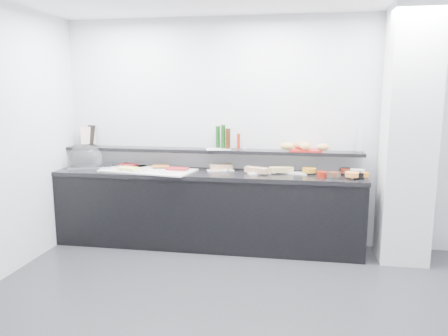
% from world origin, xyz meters
% --- Properties ---
extents(ground, '(5.00, 5.00, 0.00)m').
position_xyz_m(ground, '(0.00, 0.00, 0.00)').
color(ground, '#2D2D30').
rests_on(ground, ground).
extents(back_wall, '(5.00, 0.02, 2.70)m').
position_xyz_m(back_wall, '(0.00, 2.00, 1.35)').
color(back_wall, silver).
rests_on(back_wall, ground).
extents(column, '(0.50, 0.50, 2.70)m').
position_xyz_m(column, '(1.50, 1.65, 1.35)').
color(column, silver).
rests_on(column, ground).
extents(buffet_cabinet, '(3.60, 0.60, 0.85)m').
position_xyz_m(buffet_cabinet, '(-0.70, 1.70, 0.42)').
color(buffet_cabinet, black).
rests_on(buffet_cabinet, ground).
extents(counter_top, '(3.62, 0.62, 0.05)m').
position_xyz_m(counter_top, '(-0.70, 1.70, 0.88)').
color(counter_top, black).
rests_on(counter_top, buffet_cabinet).
extents(wall_shelf, '(3.60, 0.25, 0.04)m').
position_xyz_m(wall_shelf, '(-0.70, 1.88, 1.13)').
color(wall_shelf, black).
rests_on(wall_shelf, back_wall).
extents(cloche_base, '(0.59, 0.48, 0.04)m').
position_xyz_m(cloche_base, '(-2.15, 1.72, 0.92)').
color(cloche_base, '#B5B7BC').
rests_on(cloche_base, counter_top).
extents(cloche_dome, '(0.49, 0.36, 0.34)m').
position_xyz_m(cloche_dome, '(-2.23, 1.73, 1.03)').
color(cloche_dome, silver).
rests_on(cloche_dome, cloche_base).
extents(linen_runner, '(1.16, 0.70, 0.01)m').
position_xyz_m(linen_runner, '(-1.40, 1.67, 0.91)').
color(linen_runner, silver).
rests_on(linen_runner, counter_top).
extents(platter_meat_a, '(0.37, 0.29, 0.01)m').
position_xyz_m(platter_meat_a, '(-1.64, 1.84, 0.92)').
color(platter_meat_a, white).
rests_on(platter_meat_a, linen_runner).
extents(food_meat_a, '(0.25, 0.21, 0.02)m').
position_xyz_m(food_meat_a, '(-1.71, 1.82, 0.94)').
color(food_meat_a, maroon).
rests_on(food_meat_a, platter_meat_a).
extents(platter_salmon, '(0.30, 0.23, 0.01)m').
position_xyz_m(platter_salmon, '(-1.50, 1.81, 0.92)').
color(platter_salmon, silver).
rests_on(platter_salmon, linen_runner).
extents(food_salmon, '(0.23, 0.17, 0.02)m').
position_xyz_m(food_salmon, '(-1.29, 1.80, 0.94)').
color(food_salmon, orange).
rests_on(food_salmon, platter_salmon).
extents(platter_cheese, '(0.29, 0.22, 0.01)m').
position_xyz_m(platter_cheese, '(-1.53, 1.57, 0.92)').
color(platter_cheese, silver).
rests_on(platter_cheese, linen_runner).
extents(food_cheese, '(0.26, 0.21, 0.02)m').
position_xyz_m(food_cheese, '(-1.61, 1.57, 0.94)').
color(food_cheese, '#FEF162').
rests_on(food_cheese, platter_cheese).
extents(platter_meat_b, '(0.37, 0.32, 0.01)m').
position_xyz_m(platter_meat_b, '(-1.07, 1.58, 0.92)').
color(platter_meat_b, white).
rests_on(platter_meat_b, linen_runner).
extents(food_meat_b, '(0.25, 0.17, 0.02)m').
position_xyz_m(food_meat_b, '(-1.03, 1.63, 0.94)').
color(food_meat_b, maroon).
rests_on(food_meat_b, platter_meat_b).
extents(sandwich_plate_left, '(0.34, 0.23, 0.01)m').
position_xyz_m(sandwich_plate_left, '(-0.55, 1.80, 0.91)').
color(sandwich_plate_left, silver).
rests_on(sandwich_plate_left, counter_top).
extents(sandwich_food_left, '(0.28, 0.20, 0.06)m').
position_xyz_m(sandwich_food_left, '(-0.55, 1.84, 0.94)').
color(sandwich_food_left, tan).
rests_on(sandwich_food_left, sandwich_plate_left).
extents(tongs_left, '(0.16, 0.04, 0.01)m').
position_xyz_m(tongs_left, '(-0.46, 1.76, 0.92)').
color(tongs_left, silver).
rests_on(tongs_left, sandwich_plate_left).
extents(sandwich_plate_mid, '(0.34, 0.26, 0.01)m').
position_xyz_m(sandwich_plate_mid, '(-0.06, 1.72, 0.91)').
color(sandwich_plate_mid, white).
rests_on(sandwich_plate_mid, counter_top).
extents(sandwich_food_mid, '(0.29, 0.20, 0.06)m').
position_xyz_m(sandwich_food_mid, '(-0.11, 1.69, 0.94)').
color(sandwich_food_mid, tan).
rests_on(sandwich_food_mid, sandwich_plate_mid).
extents(tongs_mid, '(0.15, 0.06, 0.01)m').
position_xyz_m(tongs_mid, '(-0.12, 1.63, 0.92)').
color(tongs_mid, silver).
rests_on(tongs_mid, sandwich_plate_mid).
extents(sandwich_plate_right, '(0.38, 0.23, 0.01)m').
position_xyz_m(sandwich_plate_right, '(0.30, 1.80, 0.91)').
color(sandwich_plate_right, silver).
rests_on(sandwich_plate_right, counter_top).
extents(sandwich_food_right, '(0.29, 0.18, 0.06)m').
position_xyz_m(sandwich_food_right, '(0.17, 1.76, 0.94)').
color(sandwich_food_right, tan).
rests_on(sandwich_food_right, sandwich_plate_right).
extents(tongs_right, '(0.16, 0.05, 0.01)m').
position_xyz_m(tongs_right, '(0.12, 1.75, 0.92)').
color(tongs_right, '#B3B5BA').
rests_on(tongs_right, sandwich_plate_right).
extents(bowl_glass_fruit, '(0.16, 0.16, 0.07)m').
position_xyz_m(bowl_glass_fruit, '(0.49, 1.80, 0.94)').
color(bowl_glass_fruit, white).
rests_on(bowl_glass_fruit, counter_top).
extents(fill_glass_fruit, '(0.20, 0.20, 0.05)m').
position_xyz_m(fill_glass_fruit, '(0.49, 1.78, 0.95)').
color(fill_glass_fruit, orange).
rests_on(fill_glass_fruit, bowl_glass_fruit).
extents(bowl_black_jam, '(0.17, 0.17, 0.07)m').
position_xyz_m(bowl_black_jam, '(0.89, 1.83, 0.94)').
color(bowl_black_jam, black).
rests_on(bowl_black_jam, counter_top).
extents(fill_black_jam, '(0.11, 0.11, 0.05)m').
position_xyz_m(fill_black_jam, '(0.88, 1.79, 0.95)').
color(fill_black_jam, '#5B170D').
rests_on(fill_black_jam, bowl_black_jam).
extents(bowl_glass_cream, '(0.23, 0.23, 0.07)m').
position_xyz_m(bowl_glass_cream, '(0.96, 1.77, 0.94)').
color(bowl_glass_cream, silver).
rests_on(bowl_glass_cream, counter_top).
extents(fill_glass_cream, '(0.17, 0.17, 0.05)m').
position_xyz_m(fill_glass_cream, '(1.01, 1.79, 0.95)').
color(fill_glass_cream, white).
rests_on(fill_glass_cream, bowl_glass_cream).
extents(bowl_red_jam, '(0.13, 0.13, 0.07)m').
position_xyz_m(bowl_red_jam, '(0.62, 1.59, 0.94)').
color(bowl_red_jam, maroon).
rests_on(bowl_red_jam, counter_top).
extents(fill_red_jam, '(0.14, 0.14, 0.05)m').
position_xyz_m(fill_red_jam, '(0.74, 1.54, 0.95)').
color(fill_red_jam, '#5A210C').
rests_on(fill_red_jam, bowl_red_jam).
extents(bowl_glass_salmon, '(0.20, 0.20, 0.07)m').
position_xyz_m(bowl_glass_salmon, '(0.74, 1.57, 0.94)').
color(bowl_glass_salmon, white).
rests_on(bowl_glass_salmon, counter_top).
extents(fill_glass_salmon, '(0.18, 0.18, 0.05)m').
position_xyz_m(fill_glass_salmon, '(0.94, 1.58, 0.95)').
color(fill_glass_salmon, orange).
rests_on(fill_glass_salmon, bowl_glass_salmon).
extents(bowl_black_fruit, '(0.14, 0.14, 0.07)m').
position_xyz_m(bowl_black_fruit, '(1.01, 1.59, 0.94)').
color(bowl_black_fruit, black).
rests_on(bowl_black_fruit, counter_top).
extents(fill_black_fruit, '(0.12, 0.12, 0.05)m').
position_xyz_m(fill_black_fruit, '(1.07, 1.60, 0.95)').
color(fill_black_fruit, orange).
rests_on(fill_black_fruit, bowl_black_fruit).
extents(framed_print, '(0.20, 0.13, 0.26)m').
position_xyz_m(framed_print, '(-2.30, 1.97, 1.28)').
color(framed_print, black).
rests_on(framed_print, wall_shelf).
extents(print_art, '(0.19, 0.12, 0.22)m').
position_xyz_m(print_art, '(-2.29, 1.95, 1.28)').
color(print_art, beige).
rests_on(print_art, framed_print).
extents(condiment_tray, '(0.32, 0.25, 0.01)m').
position_xyz_m(condiment_tray, '(-0.59, 1.84, 1.16)').
color(condiment_tray, white).
rests_on(condiment_tray, wall_shelf).
extents(bottle_green_a, '(0.07, 0.07, 0.26)m').
position_xyz_m(bottle_green_a, '(-0.61, 1.94, 1.29)').
color(bottle_green_a, '#113E12').
rests_on(bottle_green_a, condiment_tray).
extents(bottle_brown, '(0.07, 0.07, 0.24)m').
position_xyz_m(bottle_brown, '(-0.47, 1.87, 1.28)').
color(bottle_brown, '#3B1D0A').
rests_on(bottle_brown, condiment_tray).
extents(bottle_green_b, '(0.06, 0.06, 0.28)m').
position_xyz_m(bottle_green_b, '(-0.53, 1.88, 1.30)').
color(bottle_green_b, '#113C10').
rests_on(bottle_green_b, condiment_tray).
extents(bottle_hot, '(0.05, 0.05, 0.18)m').
position_xyz_m(bottle_hot, '(-0.35, 1.86, 1.25)').
color(bottle_hot, '#A7260B').
rests_on(bottle_hot, condiment_tray).
extents(shaker_salt, '(0.03, 0.03, 0.07)m').
position_xyz_m(shaker_salt, '(-0.45, 1.91, 1.20)').
color(shaker_salt, silver).
rests_on(shaker_salt, condiment_tray).
extents(shaker_pepper, '(0.04, 0.04, 0.07)m').
position_xyz_m(shaker_pepper, '(-0.28, 1.85, 1.20)').
color(shaker_pepper, silver).
rests_on(shaker_pepper, condiment_tray).
extents(bread_tray, '(0.38, 0.27, 0.02)m').
position_xyz_m(bread_tray, '(0.44, 1.90, 1.16)').
color(bread_tray, '#A91912').
rests_on(bread_tray, wall_shelf).
extents(bread_roll_nw, '(0.14, 0.09, 0.08)m').
position_xyz_m(bread_roll_nw, '(0.37, 1.95, 1.21)').
color(bread_roll_nw, '#C1864A').
rests_on(bread_roll_nw, bread_tray).
extents(bread_roll_ne, '(0.15, 0.11, 0.08)m').
position_xyz_m(bread_roll_ne, '(0.43, 1.94, 1.21)').
color(bread_roll_ne, tan).
rests_on(bread_roll_ne, bread_tray).
extents(bread_roll_sw, '(0.17, 0.13, 0.08)m').
position_xyz_m(bread_roll_sw, '(0.22, 1.82, 1.21)').
color(bread_roll_sw, '#D8AE52').
rests_on(bread_roll_sw, bread_tray).
extents(bread_roll_s, '(0.12, 0.08, 0.08)m').
position_xyz_m(bread_roll_s, '(0.43, 1.81, 1.21)').
color(bread_roll_s, tan).
rests_on(bread_roll_s, bread_tray).
extents(bread_roll_se, '(0.17, 0.14, 0.08)m').
position_xyz_m(bread_roll_se, '(0.63, 1.81, 1.21)').
color(bread_roll_se, tan).
rests_on(bread_roll_se, bread_tray).
extents(bread_roll_midw, '(0.15, 0.10, 0.08)m').
position_xyz_m(bread_roll_midw, '(0.23, 1.86, 1.21)').
color(bread_roll_midw, tan).
rests_on(bread_roll_midw, bread_tray).
extents(bread_roll_mide, '(0.15, 0.12, 0.08)m').
position_xyz_m(bread_roll_mide, '(0.42, 1.87, 1.21)').
color(bread_roll_mide, '#B17A43').
rests_on(bread_roll_mide, bread_tray).
extents(carafe, '(0.11, 0.11, 0.30)m').
position_xyz_m(carafe, '(1.04, 1.88, 1.30)').
color(carafe, white).
rests_on(carafe, wall_shelf).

